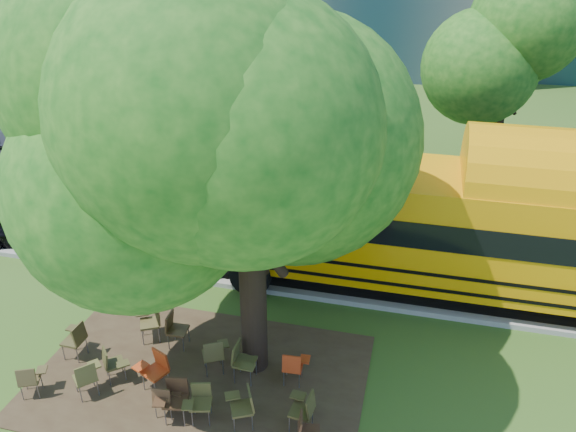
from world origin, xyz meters
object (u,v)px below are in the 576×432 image
(chair_12, at_px, (242,359))
(chair_15, at_px, (304,407))
(chair_3, at_px, (156,367))
(chair_4, at_px, (165,398))
(black_car, at_px, (33,224))
(chair_7, at_px, (307,431))
(chair_11, at_px, (214,353))
(chair_2, at_px, (87,375))
(chair_1, at_px, (112,362))
(chair_5, at_px, (175,395))
(chair_6, at_px, (244,403))
(chair_13, at_px, (294,365))
(chair_9, at_px, (152,319))
(bg_car_red, at_px, (138,151))
(chair_8, at_px, (76,337))
(chair_10, at_px, (175,327))
(main_tree, at_px, (248,129))
(chair_0, at_px, (30,378))
(school_bus, at_px, (503,232))
(chair_14, at_px, (200,399))

(chair_12, bearing_deg, chair_15, 59.52)
(chair_3, bearing_deg, chair_4, 151.24)
(black_car, bearing_deg, chair_3, -140.40)
(chair_7, bearing_deg, chair_11, -135.63)
(chair_2, height_order, chair_4, chair_2)
(chair_1, height_order, chair_5, chair_5)
(chair_6, relative_size, chair_13, 1.05)
(chair_2, xyz_separation_m, chair_11, (2.27, 1.28, 0.01))
(chair_9, bearing_deg, chair_12, -135.67)
(chair_7, bearing_deg, chair_2, -105.72)
(bg_car_red, bearing_deg, chair_13, -137.26)
(chair_4, bearing_deg, chair_15, 3.30)
(chair_8, height_order, chair_10, chair_8)
(chair_3, xyz_separation_m, chair_8, (-2.15, 0.46, -0.00))
(main_tree, distance_m, chair_0, 6.77)
(chair_15, bearing_deg, chair_0, 100.88)
(chair_12, bearing_deg, chair_3, -67.12)
(chair_5, relative_size, chair_10, 1.03)
(chair_13, relative_size, bg_car_red, 0.18)
(main_tree, distance_m, school_bus, 7.53)
(chair_3, distance_m, chair_9, 1.67)
(school_bus, xyz_separation_m, chair_2, (-8.31, -5.78, -1.38))
(chair_2, height_order, chair_15, chair_15)
(chair_11, bearing_deg, chair_3, -173.41)
(chair_5, distance_m, chair_9, 2.61)
(chair_2, distance_m, chair_12, 3.15)
(chair_4, height_order, bg_car_red, bg_car_red)
(chair_4, distance_m, chair_14, 0.69)
(chair_8, bearing_deg, bg_car_red, 22.84)
(main_tree, xyz_separation_m, school_bus, (5.27, 4.07, -3.51))
(chair_12, relative_size, chair_15, 1.05)
(chair_2, height_order, chair_3, chair_3)
(chair_7, relative_size, chair_13, 0.99)
(chair_9, relative_size, chair_13, 1.11)
(chair_12, xyz_separation_m, chair_13, (1.09, 0.15, -0.06))
(school_bus, xyz_separation_m, chair_10, (-7.21, -3.91, -1.37))
(main_tree, bearing_deg, chair_12, -104.06)
(chair_5, distance_m, bg_car_red, 14.17)
(chair_3, xyz_separation_m, chair_6, (2.08, -0.51, -0.02))
(chair_0, height_order, chair_1, chair_1)
(bg_car_red, bearing_deg, school_bus, -112.85)
(chair_11, height_order, bg_car_red, bg_car_red)
(chair_0, bearing_deg, chair_1, 6.82)
(chair_14, bearing_deg, chair_2, -15.36)
(chair_11, bearing_deg, chair_6, -77.89)
(chair_8, xyz_separation_m, chair_13, (4.90, 0.34, -0.04))
(main_tree, distance_m, chair_7, 5.55)
(chair_5, bearing_deg, chair_2, -13.39)
(chair_2, height_order, chair_11, chair_11)
(chair_4, bearing_deg, chair_10, 105.03)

